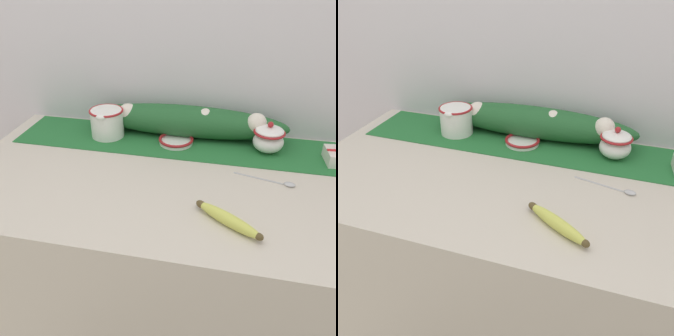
% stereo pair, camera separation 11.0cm
% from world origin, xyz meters
% --- Properties ---
extents(countertop, '(1.32, 0.72, 0.94)m').
position_xyz_m(countertop, '(0.00, 0.00, 0.47)').
color(countertop, beige).
rests_on(countertop, ground_plane).
extents(back_wall, '(2.12, 0.04, 2.40)m').
position_xyz_m(back_wall, '(0.00, 0.38, 1.20)').
color(back_wall, silver).
rests_on(back_wall, ground_plane).
extents(table_runner, '(1.21, 0.24, 0.00)m').
position_xyz_m(table_runner, '(0.00, 0.23, 0.94)').
color(table_runner, '#236B33').
rests_on(table_runner, countertop).
extents(cream_pitcher, '(0.13, 0.15, 0.11)m').
position_xyz_m(cream_pitcher, '(-0.28, 0.23, 1.00)').
color(cream_pitcher, white).
rests_on(cream_pitcher, countertop).
extents(sugar_bowl, '(0.11, 0.11, 0.11)m').
position_xyz_m(sugar_bowl, '(0.30, 0.23, 0.99)').
color(sugar_bowl, white).
rests_on(sugar_bowl, countertop).
extents(small_dish, '(0.13, 0.13, 0.02)m').
position_xyz_m(small_dish, '(-0.02, 0.22, 0.95)').
color(small_dish, white).
rests_on(small_dish, countertop).
extents(banana, '(0.19, 0.14, 0.03)m').
position_xyz_m(banana, '(0.19, -0.20, 0.95)').
color(banana, '#CCD156').
rests_on(banana, countertop).
extents(spoon, '(0.19, 0.06, 0.01)m').
position_xyz_m(spoon, '(0.34, 0.03, 0.94)').
color(spoon, '#B7B7BC').
rests_on(spoon, countertop).
extents(poinsettia_garland, '(0.74, 0.13, 0.12)m').
position_xyz_m(poinsettia_garland, '(-0.00, 0.29, 1.00)').
color(poinsettia_garland, '#235B2D').
rests_on(poinsettia_garland, countertop).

